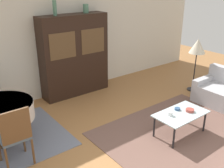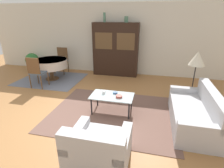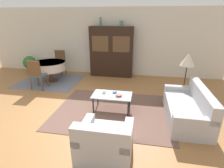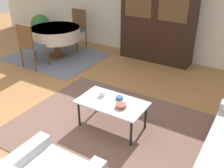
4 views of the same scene
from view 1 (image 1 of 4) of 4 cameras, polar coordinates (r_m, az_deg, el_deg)
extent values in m
cube|color=beige|center=(6.48, -13.75, 8.75)|extent=(10.00, 0.06, 2.70)
cube|color=brown|center=(5.27, 14.88, -10.49)|extent=(3.00, 2.36, 0.01)
cube|color=slate|center=(5.26, -22.68, -11.66)|extent=(2.23, 1.85, 0.01)
cube|color=#B2B2B7|center=(6.78, 19.67, 0.95)|extent=(0.86, 0.16, 0.12)
cylinder|color=black|center=(4.72, 13.31, -11.31)|extent=(0.04, 0.04, 0.42)
cylinder|color=black|center=(5.37, 19.49, -7.71)|extent=(0.04, 0.04, 0.42)
cylinder|color=black|center=(4.97, 9.17, -9.12)|extent=(0.04, 0.04, 0.42)
cylinder|color=black|center=(5.59, 15.56, -5.98)|extent=(0.04, 0.04, 0.42)
cube|color=silver|center=(5.05, 14.78, -6.25)|extent=(1.02, 0.58, 0.02)
cube|color=black|center=(6.57, -8.17, 6.14)|extent=(1.72, 0.45, 2.00)
cube|color=brown|center=(6.10, -10.65, 8.15)|extent=(0.65, 0.01, 0.60)
cube|color=brown|center=(6.50, -4.13, 9.33)|extent=(0.65, 0.01, 0.60)
cylinder|color=brown|center=(5.27, -22.52, -11.25)|extent=(0.48, 0.48, 0.03)
cylinder|color=brown|center=(5.17, -22.85, -9.31)|extent=(0.14, 0.14, 0.45)
cylinder|color=brown|center=(4.75, -18.66, -11.40)|extent=(0.04, 0.04, 0.47)
cylinder|color=brown|center=(4.35, -21.89, -15.37)|extent=(0.04, 0.04, 0.47)
cylinder|color=brown|center=(4.43, -16.80, -13.83)|extent=(0.04, 0.04, 0.47)
cube|color=#475666|center=(4.41, -20.62, -10.60)|extent=(0.44, 0.44, 0.04)
cube|color=brown|center=(4.11, -20.24, -8.64)|extent=(0.44, 0.04, 0.51)
cylinder|color=brown|center=(5.67, -22.45, -6.28)|extent=(0.04, 0.04, 0.47)
cylinder|color=black|center=(7.33, 17.07, -1.11)|extent=(0.28, 0.28, 0.02)
cylinder|color=black|center=(7.15, 17.52, 2.71)|extent=(0.03, 0.03, 1.01)
cone|color=beige|center=(6.97, 18.15, 7.87)|extent=(0.41, 0.41, 0.37)
cylinder|color=white|center=(4.90, 12.56, -6.28)|extent=(0.09, 0.09, 0.08)
cylinder|color=#9E4238|center=(5.13, 16.60, -5.50)|extent=(0.15, 0.15, 0.05)
cylinder|color=#33517A|center=(5.14, 14.04, -5.27)|extent=(0.11, 0.11, 0.04)
cylinder|color=#4C7A60|center=(6.16, -12.37, 15.86)|extent=(0.09, 0.09, 0.33)
cylinder|color=#4C7A60|center=(6.55, -5.73, 16.04)|extent=(0.13, 0.13, 0.21)
camera|label=2|loc=(4.66, 64.98, 2.94)|focal=28.00mm
camera|label=3|loc=(4.62, 69.97, 2.27)|focal=28.00mm
camera|label=4|loc=(5.37, 55.33, 9.53)|focal=42.00mm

